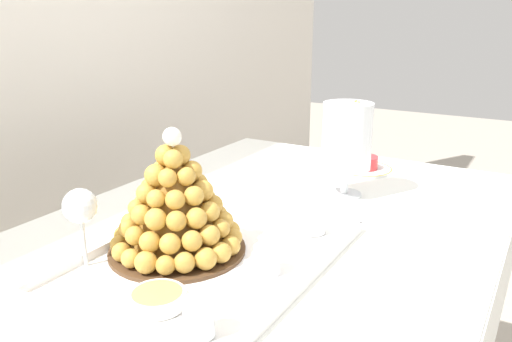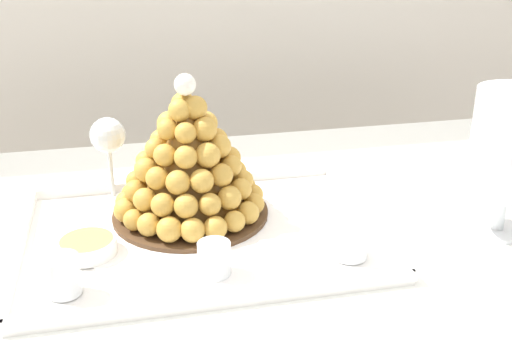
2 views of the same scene
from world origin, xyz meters
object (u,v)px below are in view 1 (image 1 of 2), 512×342
at_px(wine_glass, 81,210).
at_px(serving_tray, 211,259).
at_px(croquembouche, 176,206).
at_px(dessert_cup_centre, 313,222).
at_px(dessert_cup_left, 199,319).
at_px(creme_brulee_ramekin, 158,298).
at_px(fruit_tart_plate, 363,165).
at_px(macaron_goblet, 347,137).
at_px(dessert_cup_mid_left, 267,262).

bearing_deg(wine_glass, serving_tray, -52.95).
relative_size(croquembouche, dessert_cup_centre, 4.98).
bearing_deg(dessert_cup_centre, dessert_cup_left, -178.62).
bearing_deg(creme_brulee_ramekin, dessert_cup_left, -105.06).
relative_size(dessert_cup_left, fruit_tart_plate, 0.32).
relative_size(fruit_tart_plate, wine_glass, 1.15).
bearing_deg(serving_tray, wine_glass, 127.05).
bearing_deg(macaron_goblet, fruit_tart_plate, 8.03).
bearing_deg(macaron_goblet, dessert_cup_centre, -172.58).
relative_size(dessert_cup_left, macaron_goblet, 0.23).
relative_size(croquembouche, dessert_cup_mid_left, 5.42).
bearing_deg(fruit_tart_plate, dessert_cup_left, -175.11).
bearing_deg(dessert_cup_left, fruit_tart_plate, 4.89).
bearing_deg(dessert_cup_mid_left, dessert_cup_left, -178.42).
xyz_separation_m(dessert_cup_centre, fruit_tart_plate, (0.53, 0.07, -0.02)).
xyz_separation_m(dessert_cup_left, dessert_cup_mid_left, (0.22, 0.01, -0.00)).
bearing_deg(croquembouche, dessert_cup_mid_left, -86.78).
bearing_deg(croquembouche, macaron_goblet, -17.37).
height_order(dessert_cup_left, dessert_cup_mid_left, dessert_cup_left).
bearing_deg(dessert_cup_centre, creme_brulee_ramekin, 166.62).
height_order(croquembouche, wine_glass, croquembouche).
bearing_deg(dessert_cup_left, croquembouche, 45.16).
xyz_separation_m(croquembouche, dessert_cup_centre, (0.23, -0.19, -0.08)).
xyz_separation_m(creme_brulee_ramekin, macaron_goblet, (0.68, -0.06, 0.14)).
xyz_separation_m(dessert_cup_left, fruit_tart_plate, (0.96, 0.08, -0.02)).
distance_m(serving_tray, dessert_cup_mid_left, 0.13).
distance_m(dessert_cup_left, macaron_goblet, 0.72).
bearing_deg(wine_glass, dessert_cup_centre, -40.68).
height_order(dessert_cup_left, fruit_tart_plate, dessert_cup_left).
height_order(macaron_goblet, wine_glass, macaron_goblet).
bearing_deg(dessert_cup_mid_left, croquembouche, 93.22).
bearing_deg(dessert_cup_centre, croquembouche, 139.17).
xyz_separation_m(croquembouche, fruit_tart_plate, (0.75, -0.12, -0.09)).
relative_size(creme_brulee_ramekin, wine_glass, 0.58).
xyz_separation_m(croquembouche, macaron_goblet, (0.51, -0.16, 0.06)).
relative_size(macaron_goblet, wine_glass, 1.62).
height_order(croquembouche, fruit_tart_plate, croquembouche).
bearing_deg(creme_brulee_ramekin, macaron_goblet, -4.94).
relative_size(dessert_cup_centre, wine_glass, 0.34).
relative_size(serving_tray, creme_brulee_ramekin, 6.30).
relative_size(dessert_cup_mid_left, macaron_goblet, 0.19).
xyz_separation_m(dessert_cup_left, macaron_goblet, (0.71, 0.05, 0.13)).
relative_size(creme_brulee_ramekin, macaron_goblet, 0.36).
bearing_deg(dessert_cup_centre, dessert_cup_mid_left, -178.83).
bearing_deg(serving_tray, dessert_cup_left, -148.45).
height_order(creme_brulee_ramekin, macaron_goblet, macaron_goblet).
distance_m(dessert_cup_centre, fruit_tart_plate, 0.53).
relative_size(macaron_goblet, fruit_tart_plate, 1.40).
xyz_separation_m(dessert_cup_mid_left, fruit_tart_plate, (0.74, 0.08, -0.02)).
relative_size(dessert_cup_left, creme_brulee_ramekin, 0.63).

